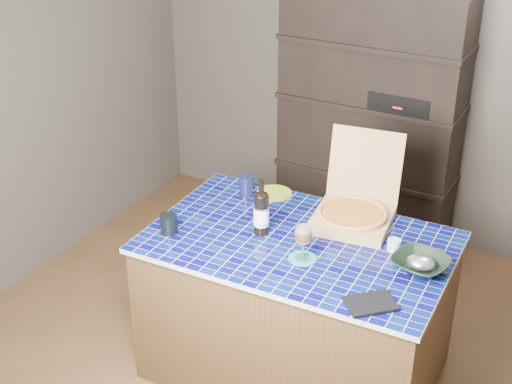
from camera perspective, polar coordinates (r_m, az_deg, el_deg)
The scene contains 14 objects.
room at distance 3.47m, azimuth 0.36°, elevation 2.91°, with size 3.50×3.50×3.50m.
shelving_unit at distance 4.89m, azimuth 9.12°, elevation 5.64°, with size 1.20×0.41×1.80m.
kitchen_island at distance 3.82m, azimuth 3.28°, elevation -9.16°, with size 1.54×1.01×0.83m.
pizza_box at distance 3.75m, azimuth 7.80°, elevation -1.54°, with size 0.46×0.53×0.43m.
mead_bottle at distance 3.59m, azimuth 0.43°, elevation -1.63°, with size 0.08×0.08×0.31m.
teal_trivet at distance 3.44m, azimuth 3.74°, elevation -5.33°, with size 0.14×0.14×0.01m, color teal.
wine_glass at distance 3.37m, azimuth 3.81°, elevation -3.44°, with size 0.08×0.08×0.19m.
tumbler at distance 3.65m, azimuth -7.00°, elevation -2.54°, with size 0.09×0.09×0.10m, color black.
dvd_case at distance 3.17m, azimuth 9.13°, elevation -8.82°, with size 0.15×0.21×0.02m, color black.
bowl at distance 3.43m, azimuth 13.03°, elevation -5.63°, with size 0.26×0.26×0.06m, color black.
foil_contents at distance 3.43m, azimuth 13.05°, elevation -5.51°, with size 0.13×0.11×0.06m, color silver.
white_jar at distance 3.56m, azimuth 10.99°, elevation -4.18°, with size 0.07×0.07×0.06m, color silver.
navy_cup at distance 3.98m, azimuth -0.80°, elevation 0.49°, with size 0.08×0.08×0.12m, color black.
green_trivet at distance 4.03m, azimuth 1.47°, elevation -0.08°, with size 0.20×0.20×0.01m, color #84A824.
Camera 1 is at (1.52, -2.77, 2.69)m, focal length 50.00 mm.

